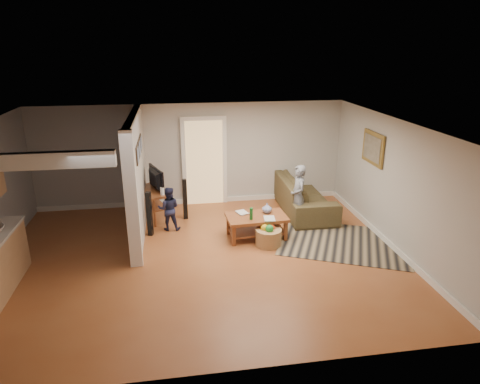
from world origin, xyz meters
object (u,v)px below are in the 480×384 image
Objects in this scene: sofa at (301,208)px; toddler at (170,229)px; speaker_right at (185,199)px; toy_basket at (268,236)px; coffee_table at (257,220)px; tv_console at (153,193)px; child at (297,225)px; speaker_left at (149,214)px.

toddler reaches higher than sofa.
toddler is at bearing 104.51° from sofa.
toy_basket is at bearing -51.34° from speaker_right.
toddler is at bearing -128.59° from speaker_right.
coffee_table is 1.96m from toddler.
tv_console is (-3.54, -0.09, 0.63)m from sofa.
tv_console is (-2.14, 1.36, 0.26)m from coffee_table.
toddler is at bearing -83.68° from tv_console.
sofa is 2.11× the size of coffee_table.
coffee_table is at bearing 136.87° from sofa.
toy_basket is (-1.25, -1.85, 0.19)m from sofa.
speaker_right is at bearing 139.42° from coffee_table.
toddler reaches higher than toy_basket.
child is 2.80m from toddler.
toddler is at bearing -95.34° from child.
speaker_right reaches higher than sofa.
sofa is 2.24m from toy_basket.
tv_console reaches higher than toddler.
toddler is (-3.20, -0.77, 0.00)m from sofa.
speaker_left reaches higher than child.
tv_console is at bearing 142.35° from toy_basket.
sofa is 1.92× the size of child.
coffee_table is at bearing -66.42° from child.
toddler is (-1.80, 0.67, -0.37)m from coffee_table.
speaker_left is at bearing 168.59° from coffee_table.
speaker_right is 0.82m from toddler.
toy_basket is 1.21m from child.
child is (3.19, -0.00, -0.48)m from speaker_left.
speaker_left is 0.69× the size of child.
tv_console is at bearing -57.50° from toddler.
speaker_left is at bearing 36.30° from toddler.
sofa is 3.77m from speaker_left.
tv_console reaches higher than child.
coffee_table reaches higher than sofa.
toy_basket is at bearing 3.76° from speaker_left.
sofa is 2.88m from speaker_right.
speaker_left is (-0.06, -0.91, -0.15)m from tv_console.
coffee_table is 1.33× the size of speaker_right.
toddler is at bearing 159.44° from coffee_table.
sofa is 1.08m from child.
toy_basket is 2.24m from toddler.
speaker_right reaches higher than child.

